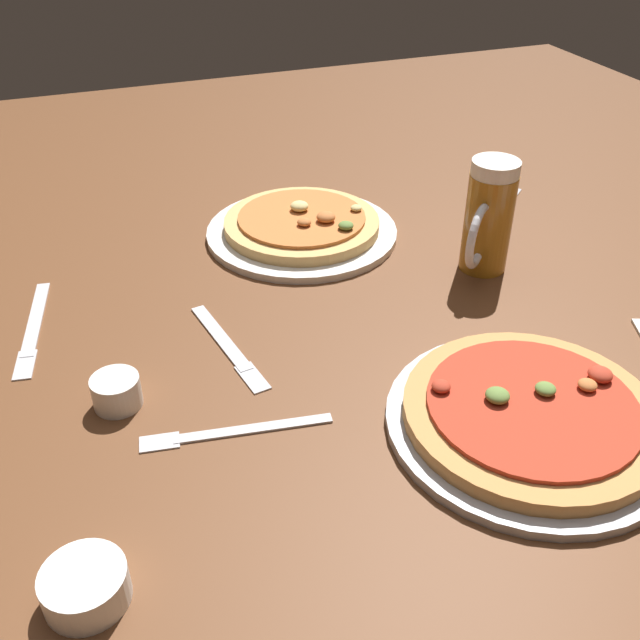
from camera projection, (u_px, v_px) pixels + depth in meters
name	position (u px, v px, depth m)	size (l,w,h in m)	color
ground_plane	(320.00, 341.00, 0.99)	(2.40, 2.40, 0.03)	brown
pizza_plate_near	(530.00, 416.00, 0.82)	(0.32, 0.32, 0.05)	#B2B2B7
pizza_plate_far	(302.00, 227.00, 1.20)	(0.31, 0.31, 0.05)	silver
beer_mug_amber	(488.00, 219.00, 1.07)	(0.11, 0.11, 0.17)	#9E6619
ramekin_sauce	(85.00, 586.00, 0.63)	(0.08, 0.08, 0.03)	white
ramekin_butter	(116.00, 392.00, 0.85)	(0.06, 0.06, 0.04)	silver
fork_left	(500.00, 208.00, 1.29)	(0.17, 0.16, 0.01)	silver
knife_right	(33.00, 327.00, 0.98)	(0.06, 0.23, 0.01)	silver
fork_spare	(232.00, 431.00, 0.82)	(0.22, 0.05, 0.01)	silver
knife_spare	(228.00, 346.00, 0.95)	(0.06, 0.21, 0.01)	silver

